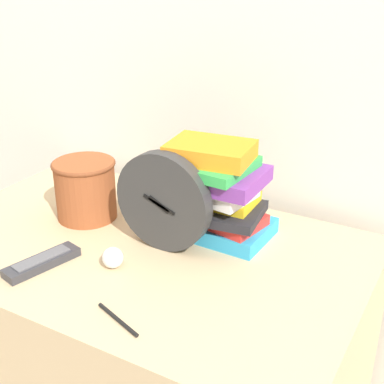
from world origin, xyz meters
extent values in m
cube|color=silver|center=(0.00, 0.77, 1.20)|extent=(6.00, 0.04, 2.40)
cube|color=tan|center=(0.00, 0.35, 0.37)|extent=(1.11, 0.70, 0.75)
cylinder|color=#333333|center=(0.06, 0.37, 0.87)|extent=(0.25, 0.04, 0.25)
cylinder|color=white|center=(0.06, 0.36, 0.87)|extent=(0.22, 0.01, 0.22)
cube|color=black|center=(0.06, 0.36, 0.87)|extent=(0.06, 0.01, 0.04)
cube|color=black|center=(0.06, 0.36, 0.87)|extent=(0.09, 0.01, 0.04)
cylinder|color=black|center=(0.06, 0.36, 0.87)|extent=(0.01, 0.00, 0.01)
cube|color=#2D9ED1|center=(0.17, 0.50, 0.77)|extent=(0.22, 0.18, 0.04)
cube|color=red|center=(0.17, 0.49, 0.80)|extent=(0.21, 0.16, 0.03)
cube|color=#232328|center=(0.15, 0.48, 0.82)|extent=(0.24, 0.19, 0.02)
cube|color=yellow|center=(0.14, 0.50, 0.85)|extent=(0.20, 0.13, 0.03)
cube|color=white|center=(0.14, 0.48, 0.88)|extent=(0.20, 0.16, 0.03)
cube|color=#7A3899|center=(0.15, 0.48, 0.91)|extent=(0.23, 0.18, 0.04)
cube|color=green|center=(0.14, 0.47, 0.94)|extent=(0.19, 0.19, 0.03)
cube|color=orange|center=(0.14, 0.47, 0.98)|extent=(0.21, 0.16, 0.04)
cylinder|color=#994C28|center=(-0.21, 0.41, 0.83)|extent=(0.16, 0.16, 0.16)
torus|color=brown|center=(-0.21, 0.41, 0.90)|extent=(0.17, 0.17, 0.01)
cube|color=#333338|center=(-0.13, 0.16, 0.76)|extent=(0.09, 0.19, 0.02)
cube|color=#59595E|center=(-0.13, 0.16, 0.77)|extent=(0.07, 0.14, 0.00)
sphere|color=white|center=(0.01, 0.24, 0.77)|extent=(0.05, 0.05, 0.05)
cylinder|color=black|center=(0.14, 0.08, 0.75)|extent=(0.12, 0.05, 0.01)
camera|label=1|loc=(0.69, -0.59, 1.41)|focal=50.00mm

